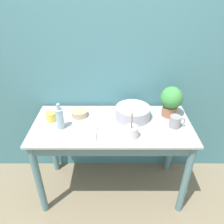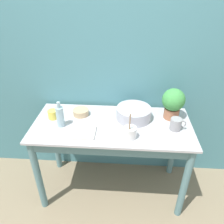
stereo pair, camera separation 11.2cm
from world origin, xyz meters
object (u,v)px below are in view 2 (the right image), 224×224
(potted_plant, at_px, (173,102))
(bowl_wash_large, at_px, (134,113))
(bottle_tall, at_px, (60,116))
(mug_yellow, at_px, (53,114))
(utensil_cup, at_px, (130,133))
(tray_board, at_px, (82,132))
(mug_grey, at_px, (176,124))
(bowl_small_tan, at_px, (81,112))

(potted_plant, relative_size, bowl_wash_large, 0.91)
(bottle_tall, xyz_separation_m, mug_yellow, (-0.10, 0.11, -0.06))
(mug_yellow, xyz_separation_m, utensil_cup, (0.69, -0.23, 0.01))
(mug_yellow, distance_m, tray_board, 0.36)
(mug_yellow, distance_m, mug_grey, 1.07)
(potted_plant, xyz_separation_m, tray_board, (-0.75, -0.28, -0.15))
(bottle_tall, height_order, utensil_cup, utensil_cup)
(bottle_tall, xyz_separation_m, mug_grey, (0.96, 0.02, -0.04))
(mug_yellow, bearing_deg, tray_board, -33.71)
(potted_plant, xyz_separation_m, mug_yellow, (-1.05, -0.08, -0.12))
(utensil_cup, bearing_deg, mug_yellow, 161.12)
(utensil_cup, distance_m, tray_board, 0.39)
(mug_grey, height_order, tray_board, mug_grey)
(bowl_wash_large, xyz_separation_m, utensil_cup, (-0.03, -0.28, -0.00))
(bowl_wash_large, bearing_deg, utensil_cup, -96.13)
(potted_plant, height_order, tray_board, potted_plant)
(bottle_tall, relative_size, mug_yellow, 1.93)
(potted_plant, distance_m, mug_grey, 0.21)
(bowl_small_tan, xyz_separation_m, tray_board, (0.06, -0.27, -0.02))
(mug_yellow, relative_size, bowl_small_tan, 0.83)
(mug_grey, relative_size, bowl_small_tan, 0.92)
(bowl_wash_large, bearing_deg, mug_yellow, -176.35)
(bottle_tall, xyz_separation_m, utensil_cup, (0.58, -0.12, -0.05))
(utensil_cup, bearing_deg, bowl_small_tan, 145.53)
(bowl_wash_large, height_order, mug_yellow, bowl_wash_large)
(mug_yellow, height_order, utensil_cup, utensil_cup)
(potted_plant, bearing_deg, bowl_small_tan, -179.32)
(potted_plant, bearing_deg, mug_grey, -87.24)
(mug_yellow, bearing_deg, mug_grey, -5.20)
(utensil_cup, bearing_deg, tray_board, 174.83)
(mug_grey, bearing_deg, mug_yellow, 174.80)
(bowl_wash_large, height_order, tray_board, bowl_wash_large)
(mug_yellow, relative_size, utensil_cup, 0.51)
(potted_plant, relative_size, mug_grey, 2.15)
(potted_plant, relative_size, bowl_small_tan, 1.97)
(potted_plant, distance_m, utensil_cup, 0.50)
(potted_plant, relative_size, tray_board, 1.32)
(bowl_wash_large, relative_size, mug_yellow, 2.58)
(bottle_tall, height_order, mug_yellow, bottle_tall)
(utensil_cup, relative_size, tray_board, 1.11)
(potted_plant, relative_size, bottle_tall, 1.23)
(mug_yellow, relative_size, tray_board, 0.56)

